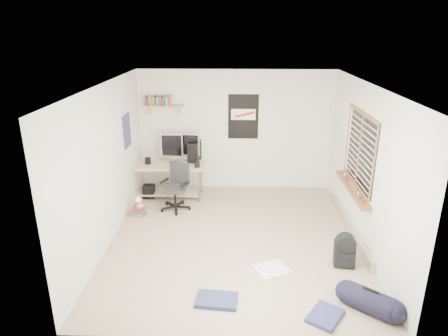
{
  "coord_description": "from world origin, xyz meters",
  "views": [
    {
      "loc": [
        0.01,
        -5.81,
        3.3
      ],
      "look_at": [
        -0.18,
        0.28,
        1.13
      ],
      "focal_mm": 32.0,
      "sensor_mm": 36.0,
      "label": 1
    }
  ],
  "objects_px": {
    "backpack": "(344,253)",
    "duffel_bag": "(369,302)",
    "book_stack": "(140,208)",
    "office_chair": "(175,185)",
    "desk": "(168,180)"
  },
  "relations": [
    {
      "from": "desk",
      "to": "backpack",
      "type": "xyz_separation_m",
      "value": [
        2.97,
        -2.43,
        -0.16
      ]
    },
    {
      "from": "backpack",
      "to": "desk",
      "type": "bearing_deg",
      "value": 147.16
    },
    {
      "from": "office_chair",
      "to": "duffel_bag",
      "type": "distance_m",
      "value": 3.98
    },
    {
      "from": "backpack",
      "to": "book_stack",
      "type": "xyz_separation_m",
      "value": [
        -3.34,
        1.52,
        -0.05
      ]
    },
    {
      "from": "desk",
      "to": "office_chair",
      "type": "relative_size",
      "value": 1.62
    },
    {
      "from": "desk",
      "to": "book_stack",
      "type": "relative_size",
      "value": 3.42
    },
    {
      "from": "office_chair",
      "to": "duffel_bag",
      "type": "xyz_separation_m",
      "value": [
        2.79,
        -2.81,
        -0.35
      ]
    },
    {
      "from": "duffel_bag",
      "to": "office_chair",
      "type": "bearing_deg",
      "value": 173.54
    },
    {
      "from": "desk",
      "to": "backpack",
      "type": "height_order",
      "value": "desk"
    },
    {
      "from": "backpack",
      "to": "book_stack",
      "type": "height_order",
      "value": "backpack"
    },
    {
      "from": "office_chair",
      "to": "backpack",
      "type": "height_order",
      "value": "office_chair"
    },
    {
      "from": "desk",
      "to": "book_stack",
      "type": "distance_m",
      "value": 1.01
    },
    {
      "from": "backpack",
      "to": "duffel_bag",
      "type": "xyz_separation_m",
      "value": [
        0.06,
        -1.0,
        -0.06
      ]
    },
    {
      "from": "book_stack",
      "to": "office_chair",
      "type": "bearing_deg",
      "value": 26.03
    },
    {
      "from": "backpack",
      "to": "duffel_bag",
      "type": "relative_size",
      "value": 0.67
    }
  ]
}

